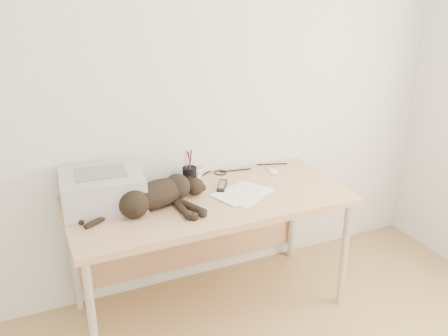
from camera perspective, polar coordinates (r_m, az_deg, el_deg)
name	(u,v)px	position (r m, az deg, el deg)	size (l,w,h in m)	color
wall_back	(185,88)	(2.97, -4.44, 9.10)	(3.50, 3.50, 0.00)	white
desk	(204,213)	(2.97, -2.26, -5.15)	(1.60, 0.70, 0.74)	tan
printer	(102,190)	(2.79, -13.76, -2.42)	(0.46, 0.40, 0.20)	#A4A4A8
papers	(243,194)	(2.89, 2.20, -2.93)	(0.39, 0.34, 0.01)	white
cat	(155,197)	(2.72, -7.91, -3.27)	(0.73, 0.36, 0.16)	black
mug	(196,174)	(3.05, -3.19, -0.68)	(0.10, 0.10, 0.09)	white
pen_cup	(190,176)	(2.99, -3.95, -0.90)	(0.08, 0.08, 0.21)	black
remote_grey	(180,183)	(3.02, -5.03, -1.74)	(0.05, 0.17, 0.02)	slate
remote_black	(222,186)	(2.97, -0.24, -2.07)	(0.05, 0.17, 0.02)	black
mouse	(273,170)	(3.20, 5.57, -0.20)	(0.06, 0.10, 0.03)	white
cable_tangle	(191,178)	(3.10, -3.83, -1.11)	(1.36, 0.08, 0.01)	black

